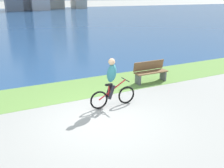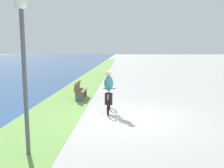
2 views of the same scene
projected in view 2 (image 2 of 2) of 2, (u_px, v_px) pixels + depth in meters
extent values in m
plane|color=#9E9E99|center=(130.00, 118.00, 8.75)|extent=(300.00, 300.00, 0.00)
cube|color=#6B9947|center=(49.00, 117.00, 8.86)|extent=(120.00, 2.34, 0.01)
torus|color=black|center=(109.00, 102.00, 10.09)|extent=(0.63, 0.06, 0.63)
torus|color=black|center=(108.00, 107.00, 9.07)|extent=(0.63, 0.06, 0.63)
cylinder|color=red|center=(109.00, 98.00, 9.52)|extent=(1.00, 0.04, 0.60)
cylinder|color=red|center=(109.00, 99.00, 9.40)|extent=(0.04, 0.04, 0.46)
cube|color=black|center=(109.00, 93.00, 9.36)|extent=(0.24, 0.10, 0.05)
cylinder|color=black|center=(109.00, 89.00, 9.96)|extent=(0.03, 0.52, 0.03)
ellipsoid|color=teal|center=(109.00, 83.00, 9.41)|extent=(0.40, 0.36, 0.65)
sphere|color=#D8AD84|center=(109.00, 74.00, 9.36)|extent=(0.22, 0.22, 0.22)
cylinder|color=#26262D|center=(106.00, 99.00, 9.45)|extent=(0.27, 0.11, 0.49)
cylinder|color=#26262D|center=(111.00, 99.00, 9.44)|extent=(0.27, 0.11, 0.49)
cube|color=brown|center=(81.00, 90.00, 12.20)|extent=(1.50, 0.45, 0.04)
cube|color=brown|center=(77.00, 85.00, 12.17)|extent=(1.50, 0.11, 0.40)
cube|color=#595960|center=(83.00, 92.00, 12.87)|extent=(0.08, 0.37, 0.45)
cube|color=#595960|center=(79.00, 97.00, 11.59)|extent=(0.08, 0.37, 0.45)
cylinder|color=#595960|center=(25.00, 84.00, 5.47)|extent=(0.10, 0.10, 3.39)
sphere|color=white|center=(21.00, 3.00, 5.22)|extent=(0.28, 0.28, 0.28)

